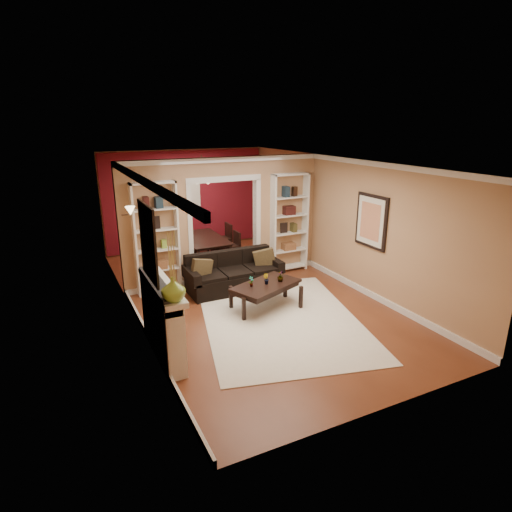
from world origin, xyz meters
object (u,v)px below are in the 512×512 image
sofa (234,272)px  bookshelf_left (156,239)px  bookshelf_right (289,223)px  fireplace (163,319)px  coffee_table (266,296)px  dining_table (205,249)px

sofa → bookshelf_left: size_ratio=0.88×
bookshelf_right → fireplace: bookshelf_right is taller
coffee_table → fireplace: size_ratio=0.77×
fireplace → coffee_table: bearing=20.6°
fireplace → bookshelf_left: bearing=78.0°
bookshelf_left → fireplace: size_ratio=1.35×
fireplace → dining_table: size_ratio=0.96×
bookshelf_left → bookshelf_right: bearing=0.0°
coffee_table → bookshelf_right: bookshelf_right is taller
sofa → coffee_table: (0.17, -1.14, -0.15)m
coffee_table → dining_table: dining_table is taller
coffee_table → bookshelf_left: 2.53m
sofa → bookshelf_left: (-1.45, 0.58, 0.76)m
coffee_table → bookshelf_left: bookshelf_left is taller
bookshelf_left → dining_table: bearing=44.5°
sofa → fireplace: bearing=-135.5°
fireplace → dining_table: 4.57m
bookshelf_left → fireplace: bookshelf_left is taller
dining_table → bookshelf_right: bearing=-134.5°
coffee_table → bookshelf_right: (1.48, 1.72, 0.90)m
sofa → dining_table: sofa is taller
fireplace → dining_table: fireplace is taller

